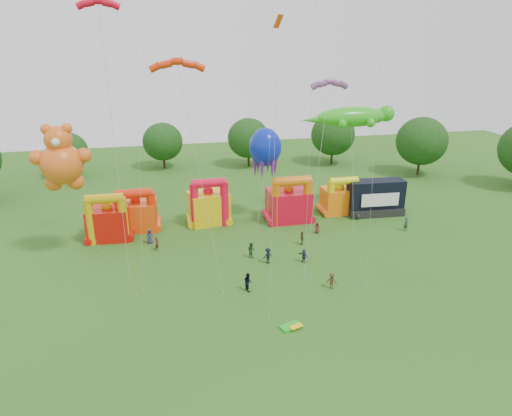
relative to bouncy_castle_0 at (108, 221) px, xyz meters
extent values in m
plane|color=#2A5B19|center=(16.22, -25.97, -2.46)|extent=(160.00, 160.00, 0.00)
cylinder|color=#352314|center=(54.49, 18.19, -0.60)|extent=(0.44, 0.44, 3.72)
ellipsoid|color=#183E13|center=(54.49, 18.19, 3.94)|extent=(9.30, 9.30, 8.89)
cylinder|color=#352314|center=(41.33, 29.00, -0.71)|extent=(0.44, 0.44, 3.51)
ellipsoid|color=#183E13|center=(41.33, 29.00, 3.58)|extent=(8.77, 8.78, 8.39)
cylinder|color=#352314|center=(24.40, 30.88, -0.81)|extent=(0.44, 0.44, 3.30)
ellipsoid|color=#183E13|center=(24.40, 30.88, 3.22)|extent=(8.25, 8.25, 7.88)
cylinder|color=#352314|center=(7.77, 32.86, -0.92)|extent=(0.44, 0.44, 3.09)
ellipsoid|color=#183E13|center=(7.77, 32.86, 2.86)|extent=(7.73, 7.72, 7.38)
cylinder|color=#352314|center=(-9.30, 29.91, -1.02)|extent=(0.44, 0.44, 2.88)
ellipsoid|color=#183E13|center=(-9.30, 29.91, 2.50)|extent=(7.20, 7.20, 6.88)
cube|color=red|center=(0.00, 0.28, -0.40)|extent=(5.41, 4.49, 4.13)
cylinder|color=gold|center=(-1.98, -1.19, 0.49)|extent=(1.12, 1.12, 5.90)
cylinder|color=gold|center=(1.98, -1.19, 0.49)|extent=(1.12, 1.12, 5.90)
cylinder|color=gold|center=(0.00, -1.19, 3.44)|extent=(4.53, 1.18, 1.18)
sphere|color=gold|center=(0.00, 0.28, 1.97)|extent=(1.40, 1.40, 1.40)
cube|color=#ED4A0C|center=(3.40, 2.74, -0.54)|extent=(5.69, 4.75, 3.85)
cylinder|color=red|center=(1.34, 1.21, 0.29)|extent=(1.16, 1.16, 5.50)
cylinder|color=red|center=(5.46, 1.21, 0.29)|extent=(1.16, 1.16, 5.50)
cylinder|color=red|center=(3.40, 1.21, 3.04)|extent=(4.71, 1.22, 1.22)
sphere|color=red|center=(3.40, 2.74, 1.69)|extent=(1.40, 1.40, 1.40)
cube|color=#E5B80C|center=(13.15, 2.92, -0.28)|extent=(5.81, 4.96, 4.36)
cylinder|color=red|center=(11.12, 1.42, 0.65)|extent=(1.14, 1.14, 6.23)
cylinder|color=red|center=(15.17, 1.42, 0.65)|extent=(1.14, 1.14, 6.23)
cylinder|color=red|center=(13.15, 1.42, 3.76)|extent=(4.62, 1.20, 1.20)
sphere|color=red|center=(13.15, 2.92, 2.19)|extent=(1.40, 1.40, 1.40)
cube|color=red|center=(24.28, 1.57, -0.29)|extent=(5.76, 4.62, 4.35)
cylinder|color=orange|center=(22.04, -0.10, 0.64)|extent=(1.26, 1.26, 6.21)
cylinder|color=orange|center=(26.52, -0.10, 0.64)|extent=(1.26, 1.26, 6.21)
cylinder|color=orange|center=(24.28, -0.10, 3.74)|extent=(5.12, 1.33, 1.33)
sphere|color=orange|center=(24.28, 1.57, 2.18)|extent=(1.40, 1.40, 1.40)
cube|color=orange|center=(32.33, 2.83, -0.62)|extent=(4.71, 3.77, 3.69)
cylinder|color=yellow|center=(30.50, 1.47, 0.17)|extent=(1.03, 1.03, 5.27)
cylinder|color=yellow|center=(34.17, 1.47, 0.17)|extent=(1.03, 1.03, 5.27)
cylinder|color=yellow|center=(32.33, 1.47, 2.80)|extent=(4.18, 1.09, 1.09)
sphere|color=yellow|center=(32.33, 2.83, 1.52)|extent=(1.40, 1.40, 1.40)
cube|color=black|center=(37.25, 0.81, -1.91)|extent=(8.25, 3.47, 1.10)
cube|color=black|center=(37.25, 1.01, 0.66)|extent=(8.23, 3.08, 4.05)
cube|color=white|center=(37.25, -0.56, 0.25)|extent=(5.58, 0.38, 1.90)
cylinder|color=black|center=(34.01, -0.41, -2.06)|extent=(0.30, 0.90, 0.90)
cylinder|color=black|center=(40.48, -0.41, -2.06)|extent=(0.30, 0.90, 0.90)
sphere|color=orange|center=(-3.52, -4.72, 8.96)|extent=(4.59, 4.59, 4.59)
sphere|color=orange|center=(-3.52, -4.72, 11.67)|extent=(2.92, 2.92, 2.92)
sphere|color=orange|center=(-4.56, -4.72, 12.82)|extent=(1.15, 1.15, 1.15)
sphere|color=orange|center=(-2.48, -4.72, 12.82)|extent=(1.15, 1.15, 1.15)
sphere|color=orange|center=(-5.92, -4.72, 9.80)|extent=(1.67, 1.67, 1.67)
sphere|color=orange|center=(-1.12, -4.72, 9.80)|extent=(1.67, 1.67, 1.67)
sphere|color=orange|center=(-4.66, -4.72, 6.88)|extent=(1.88, 1.88, 1.88)
sphere|color=orange|center=(-2.37, -4.72, 6.88)|extent=(1.88, 1.88, 1.88)
sphere|color=white|center=(-3.52, -6.13, 11.67)|extent=(0.83, 0.83, 0.83)
ellipsoid|color=green|center=(33.88, 3.64, 11.44)|extent=(10.67, 3.33, 2.83)
sphere|color=green|center=(39.09, 3.64, 11.75)|extent=(2.29, 2.29, 2.29)
cone|color=green|center=(28.46, 3.64, 11.23)|extent=(4.17, 1.67, 1.67)
sphere|color=green|center=(35.96, 5.30, 10.81)|extent=(1.25, 1.25, 1.25)
sphere|color=green|center=(35.96, 1.97, 10.81)|extent=(1.25, 1.25, 1.25)
sphere|color=green|center=(31.80, 5.30, 10.81)|extent=(1.25, 1.25, 1.25)
sphere|color=green|center=(31.80, 1.97, 10.81)|extent=(1.25, 1.25, 1.25)
ellipsoid|color=#0B20AD|center=(21.21, 3.07, 7.84)|extent=(4.43, 4.43, 5.32)
cone|color=#591E8C|center=(22.65, 3.07, 5.41)|extent=(1.00, 1.00, 3.54)
cone|color=#591E8C|center=(21.93, 4.32, 5.41)|extent=(1.00, 1.00, 3.54)
cone|color=#591E8C|center=(20.49, 4.32, 5.41)|extent=(1.00, 1.00, 3.54)
cone|color=#591E8C|center=(19.77, 3.07, 5.41)|extent=(1.00, 1.00, 3.54)
cone|color=#591E8C|center=(20.49, 1.82, 5.41)|extent=(1.00, 1.00, 3.54)
cone|color=#591E8C|center=(21.93, 1.82, 5.41)|extent=(1.00, 1.00, 3.54)
cube|color=#D9430A|center=(17.87, -15.59, 23.25)|extent=(1.02, 1.02, 1.10)
cube|color=green|center=(17.43, -23.40, -2.34)|extent=(2.22, 1.63, 0.24)
cube|color=yellow|center=(17.83, -23.70, -2.20)|extent=(1.33, 0.98, 0.10)
imported|color=#2F2945|center=(5.04, -2.57, -1.51)|extent=(1.03, 0.76, 1.91)
imported|color=#592119|center=(5.89, -4.76, -1.56)|extent=(0.72, 0.79, 1.80)
imported|color=#1C4626|center=(16.74, -8.97, -1.54)|extent=(1.07, 1.13, 1.85)
imported|color=black|center=(18.31, -10.88, -1.52)|extent=(1.35, 0.98, 1.88)
imported|color=#473D1C|center=(23.67, -6.87, -1.58)|extent=(0.72, 1.12, 1.77)
imported|color=#282943|center=(22.42, -11.52, -1.65)|extent=(1.13, 1.56, 1.63)
imported|color=#552218|center=(26.71, -3.93, -1.70)|extent=(0.90, 0.80, 1.54)
imported|color=#1D492E|center=(38.60, -5.68, -1.50)|extent=(0.81, 0.66, 1.92)
imported|color=black|center=(14.90, -16.29, -1.48)|extent=(0.99, 1.13, 1.97)
imported|color=#422C1A|center=(23.45, -17.72, -1.60)|extent=(1.29, 1.15, 1.73)
camera|label=1|loc=(7.08, -56.50, 22.04)|focal=32.00mm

